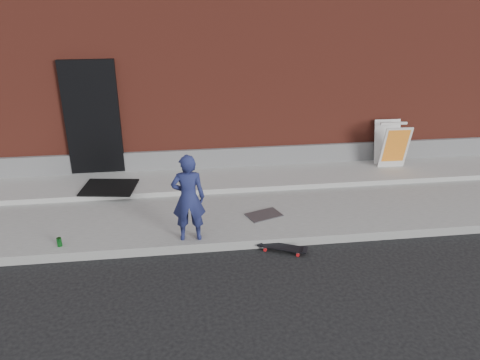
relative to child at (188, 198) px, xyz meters
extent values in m
plane|color=black|center=(0.83, -0.20, -0.85)|extent=(80.00, 80.00, 0.00)
cube|color=gray|center=(0.83, 1.30, -0.77)|extent=(20.00, 3.00, 0.15)
cube|color=gray|center=(0.83, 2.20, -0.65)|extent=(20.00, 1.20, 0.10)
cube|color=maroon|center=(0.83, 6.80, 1.65)|extent=(20.00, 8.00, 5.00)
cube|color=slate|center=(0.83, 2.77, -0.40)|extent=(20.00, 0.10, 0.40)
cube|color=black|center=(-1.77, 2.76, 0.55)|extent=(1.05, 0.12, 2.25)
imported|color=#1C224F|center=(0.00, 0.00, 0.00)|extent=(0.52, 0.35, 1.39)
cylinder|color=red|center=(1.67, -0.35, -0.82)|extent=(0.06, 0.05, 0.05)
cylinder|color=red|center=(1.61, -0.50, -0.82)|extent=(0.06, 0.05, 0.05)
cylinder|color=red|center=(1.21, -0.14, -0.82)|extent=(0.06, 0.05, 0.05)
cylinder|color=red|center=(1.14, -0.29, -0.82)|extent=(0.06, 0.05, 0.05)
cube|color=silver|center=(1.64, -0.43, -0.79)|extent=(0.11, 0.17, 0.02)
cube|color=silver|center=(1.17, -0.21, -0.79)|extent=(0.11, 0.17, 0.02)
cube|color=black|center=(1.41, -0.32, -0.77)|extent=(0.75, 0.48, 0.02)
cube|color=silver|center=(4.29, 2.19, -0.14)|extent=(0.57, 0.27, 0.92)
cube|color=silver|center=(4.30, 2.61, -0.14)|extent=(0.57, 0.27, 0.92)
cube|color=yellow|center=(4.29, 2.17, -0.18)|extent=(0.47, 0.20, 0.73)
cube|color=silver|center=(4.30, 2.40, 0.32)|extent=(0.56, 0.06, 0.05)
cylinder|color=#167023|center=(-1.97, 0.03, -0.63)|extent=(0.09, 0.09, 0.14)
cube|color=black|center=(-1.47, 1.92, -0.58)|extent=(1.08, 0.92, 0.03)
cube|color=#4D4D51|center=(1.28, 0.62, -0.69)|extent=(0.67, 0.54, 0.02)
camera|label=1|loc=(-0.06, -6.43, 3.00)|focal=35.00mm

